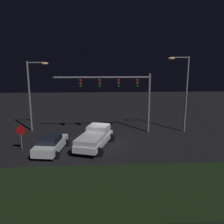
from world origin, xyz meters
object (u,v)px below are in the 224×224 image
car_sedan (51,144)px  pickup_truck (95,137)px  stop_sign (21,134)px  traffic_signal_gantry (118,87)px  street_lamp_left (33,88)px  street_lamp_right (183,86)px

car_sedan → pickup_truck: bearing=-66.8°
stop_sign → pickup_truck: bearing=4.5°
traffic_signal_gantry → street_lamp_left: (-9.31, 1.19, -0.12)m
car_sedan → street_lamp_left: size_ratio=0.59×
street_lamp_right → pickup_truck: bearing=-155.5°
car_sedan → traffic_signal_gantry: size_ratio=0.45×
pickup_truck → street_lamp_left: bearing=68.7°
pickup_truck → traffic_signal_gantry: bearing=-10.9°
car_sedan → street_lamp_left: 8.41m
street_lamp_left → traffic_signal_gantry: bearing=-7.3°
traffic_signal_gantry → street_lamp_right: size_ratio=1.24×
street_lamp_left → street_lamp_right: street_lamp_right is taller
car_sedan → stop_sign: stop_sign is taller
car_sedan → traffic_signal_gantry: bearing=-40.7°
pickup_truck → stop_sign: 6.49m
traffic_signal_gantry → street_lamp_right: street_lamp_right is taller
traffic_signal_gantry → street_lamp_left: bearing=172.7°
pickup_truck → car_sedan: pickup_truck is taller
pickup_truck → car_sedan: (-3.81, -1.01, -0.26)m
pickup_truck → street_lamp_right: 11.25m
pickup_truck → traffic_signal_gantry: size_ratio=0.56×
car_sedan → street_lamp_right: bearing=-59.8°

